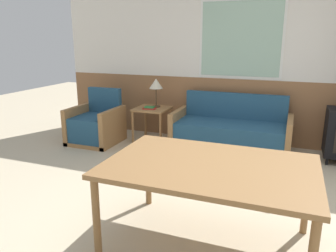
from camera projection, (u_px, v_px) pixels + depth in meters
ground_plane at (234, 225)px, 3.08m from camera, size 16.00×16.00×0.00m
wall_back at (267, 60)px, 5.10m from camera, size 7.20×0.09×2.70m
couch at (230, 134)px, 5.06m from camera, size 1.77×0.78×0.86m
armchair at (96, 126)px, 5.47m from camera, size 0.76×0.76×0.88m
side_table at (152, 113)px, 5.51m from camera, size 0.56×0.56×0.57m
table_lamp at (156, 85)px, 5.47m from camera, size 0.23×0.23×0.48m
book_stack at (149, 108)px, 5.40m from camera, size 0.23×0.16×0.04m
dining_table at (210, 172)px, 2.61m from camera, size 1.65×1.09×0.74m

